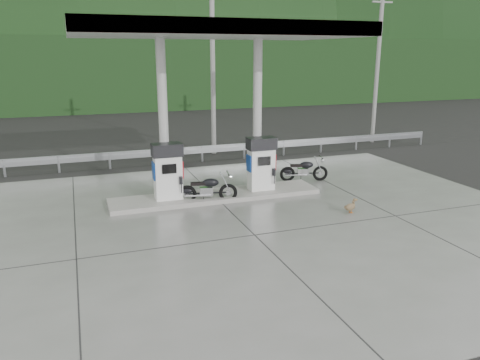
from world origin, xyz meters
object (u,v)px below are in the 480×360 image
object	(u,v)px
gas_pump_right	(261,164)
motorcycle_left	(208,190)
duck	(350,207)
gas_pump_left	(168,171)
motorcycle_right	(304,170)

from	to	relation	value
gas_pump_right	motorcycle_left	size ratio (longest dim) A/B	1.00
motorcycle_left	duck	bearing A→B (deg)	-21.05
gas_pump_left	duck	distance (m)	5.78
motorcycle_left	motorcycle_right	distance (m)	4.35
motorcycle_right	duck	world-z (taller)	motorcycle_right
gas_pump_right	motorcycle_right	bearing A→B (deg)	24.38
motorcycle_right	motorcycle_left	bearing A→B (deg)	-147.32
motorcycle_right	duck	xyz separation A→B (m)	(-0.37, -3.78, -0.22)
gas_pump_left	motorcycle_right	bearing A→B (deg)	10.32
motorcycle_right	duck	size ratio (longest dim) A/B	3.38
motorcycle_left	gas_pump_left	bearing A→B (deg)	176.17
motorcycle_right	gas_pump_left	bearing A→B (deg)	-154.63
duck	motorcycle_right	bearing A→B (deg)	63.51
gas_pump_right	motorcycle_left	xyz separation A→B (m)	(-2.00, -0.34, -0.62)
motorcycle_right	gas_pump_right	bearing A→B (deg)	-140.56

